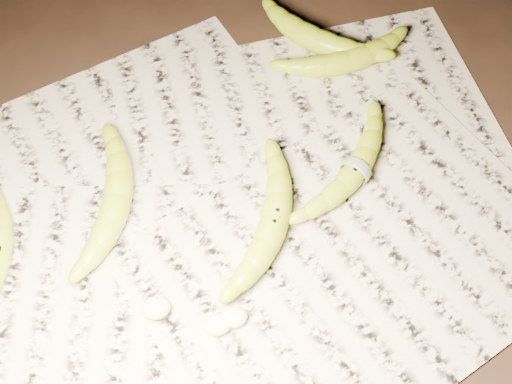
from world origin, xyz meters
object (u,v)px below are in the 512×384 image
object	(u,v)px
banana_center	(274,221)
banana_upper_a	(347,60)
banana_taped	(356,169)
banana_upper_b	(317,39)
banana_left_b	(116,199)

from	to	relation	value
banana_center	banana_upper_a	xyz separation A→B (m)	(0.19, 0.24, -0.00)
banana_taped	banana_upper_a	bearing A→B (deg)	32.91
banana_center	banana_taped	distance (m)	0.14
banana_taped	banana_upper_b	size ratio (longest dim) A/B	1.08
banana_left_b	banana_taped	distance (m)	0.33
banana_center	banana_upper_a	world-z (taller)	banana_center
banana_taped	banana_upper_a	size ratio (longest dim) A/B	1.09
banana_left_b	banana_taped	bearing A→B (deg)	-76.69
banana_taped	banana_upper_a	distance (m)	0.20
banana_taped	banana_upper_b	distance (m)	0.25
banana_upper_b	banana_taped	bearing A→B (deg)	-48.46
banana_left_b	banana_upper_a	distance (m)	0.42
banana_upper_b	banana_left_b	bearing A→B (deg)	-102.53
banana_center	banana_upper_b	size ratio (longest dim) A/B	1.11
banana_left_b	banana_upper_b	bearing A→B (deg)	-39.32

